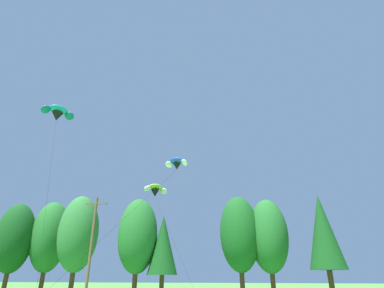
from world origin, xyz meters
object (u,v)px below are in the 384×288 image
Objects in this scene: utility_pole at (91,245)px; parafoil_kite_high_teal at (58,113)px; parafoil_kite_mid_lime_white at (155,190)px; parafoil_kite_far_blue_white at (177,164)px.

parafoil_kite_high_teal is (-5.85, -0.36, 14.45)m from utility_pole.
parafoil_kite_mid_lime_white is 1.93× the size of parafoil_kite_far_blue_white.
parafoil_kite_high_teal is 16.66m from parafoil_kite_far_blue_white.
parafoil_kite_mid_lime_white is (1.91, 14.42, 8.96)m from utility_pole.
utility_pole is 0.50× the size of parafoil_kite_high_teal.
parafoil_kite_high_teal is 1.73× the size of parafoil_kite_far_blue_white.
parafoil_kite_far_blue_white is at bearing -18.76° from utility_pole.
parafoil_kite_mid_lime_white reaches higher than parafoil_kite_far_blue_white.
parafoil_kite_mid_lime_white is (7.76, 14.79, -5.48)m from parafoil_kite_high_teal.
parafoil_kite_high_teal reaches higher than parafoil_kite_mid_lime_white.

